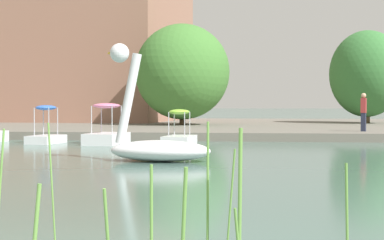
{
  "coord_description": "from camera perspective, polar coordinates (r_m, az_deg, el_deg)",
  "views": [
    {
      "loc": [
        2.11,
        -4.46,
        1.56
      ],
      "look_at": [
        -0.36,
        16.36,
        1.01
      ],
      "focal_mm": 57.46,
      "sensor_mm": 36.0,
      "label": 1
    }
  ],
  "objects": [
    {
      "name": "swan_boat",
      "position": [
        16.7,
        -3.45,
        -1.88
      ],
      "size": [
        2.93,
        1.47,
        3.22
      ],
      "color": "white",
      "rests_on": "ground_plane"
    },
    {
      "name": "pedal_boat_pink",
      "position": [
        23.99,
        -7.93,
        -1.14
      ],
      "size": [
        1.46,
        2.24,
        1.59
      ],
      "color": "white",
      "rests_on": "ground_plane"
    },
    {
      "name": "tree_willow_overhanging",
      "position": [
        40.02,
        15.88,
        4.14
      ],
      "size": [
        6.29,
        6.54,
        5.81
      ],
      "color": "brown",
      "rests_on": "shore_bank_far"
    },
    {
      "name": "reed_clump_foreground",
      "position": [
        5.17,
        -1.73,
        -9.24
      ],
      "size": [
        3.73,
        1.51,
        1.4
      ],
      "color": "#669942",
      "rests_on": "ground_plane"
    },
    {
      "name": "shore_bank_far",
      "position": [
        38.32,
        3.6,
        -0.57
      ],
      "size": [
        112.62,
        25.64,
        0.36
      ],
      "primitive_type": "cube",
      "color": "#6B665B",
      "rests_on": "ground_plane"
    },
    {
      "name": "tree_willow_near_path",
      "position": [
        35.42,
        -0.9,
        4.5
      ],
      "size": [
        7.12,
        7.26,
        5.81
      ],
      "color": "#4C3823",
      "rests_on": "shore_bank_far"
    },
    {
      "name": "pedal_boat_lime",
      "position": [
        23.51,
        -1.18,
        -1.33
      ],
      "size": [
        1.2,
        1.92,
        1.36
      ],
      "color": "white",
      "rests_on": "ground_plane"
    },
    {
      "name": "apartment_block",
      "position": [
        48.87,
        -15.37,
        7.4
      ],
      "size": [
        24.65,
        15.68,
        12.56
      ],
      "primitive_type": "cube",
      "rotation": [
        0.0,
        0.0,
        -0.09
      ],
      "color": "#996B56",
      "rests_on": "shore_bank_far"
    },
    {
      "name": "pedal_boat_blue",
      "position": [
        24.9,
        -13.39,
        -1.15
      ],
      "size": [
        1.2,
        1.85,
        1.51
      ],
      "color": "white",
      "rests_on": "ground_plane"
    },
    {
      "name": "person_on_path",
      "position": [
        27.96,
        15.63,
        0.79
      ],
      "size": [
        0.28,
        0.28,
        1.69
      ],
      "color": "#23283D",
      "rests_on": "shore_bank_far"
    }
  ]
}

